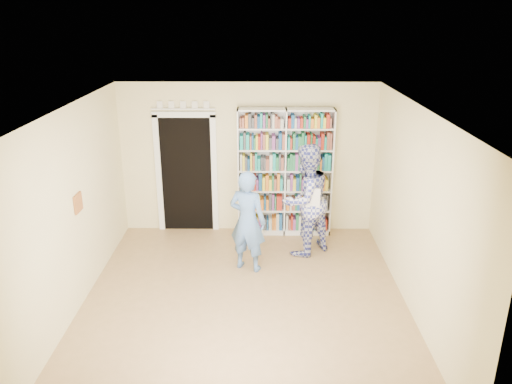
{
  "coord_description": "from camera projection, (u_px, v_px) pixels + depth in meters",
  "views": [
    {
      "loc": [
        0.21,
        -6.02,
        3.83
      ],
      "look_at": [
        0.16,
        0.9,
        1.31
      ],
      "focal_mm": 35.0,
      "sensor_mm": 36.0,
      "label": 1
    }
  ],
  "objects": [
    {
      "name": "man_plaid",
      "position": [
        305.0,
        200.0,
        8.09
      ],
      "size": [
        1.15,
        1.12,
        1.87
      ],
      "primitive_type": "imported",
      "rotation": [
        0.0,
        0.0,
        3.82
      ],
      "color": "#303693",
      "rests_on": "floor"
    },
    {
      "name": "doorway",
      "position": [
        186.0,
        168.0,
        8.9
      ],
      "size": [
        1.1,
        0.08,
        2.43
      ],
      "color": "black",
      "rests_on": "floor"
    },
    {
      "name": "wall_back",
      "position": [
        248.0,
        159.0,
        8.85
      ],
      "size": [
        4.5,
        0.0,
        4.5
      ],
      "primitive_type": "plane",
      "rotation": [
        1.57,
        0.0,
        0.0
      ],
      "color": "beige",
      "rests_on": "floor"
    },
    {
      "name": "wall_art",
      "position": [
        78.0,
        203.0,
        6.69
      ],
      "size": [
        0.03,
        0.25,
        0.25
      ],
      "primitive_type": "cube",
      "color": "brown",
      "rests_on": "wall_left"
    },
    {
      "name": "wall_right",
      "position": [
        416.0,
        213.0,
        6.49
      ],
      "size": [
        0.0,
        5.0,
        5.0
      ],
      "primitive_type": "plane",
      "rotation": [
        1.57,
        0.0,
        -1.57
      ],
      "color": "beige",
      "rests_on": "floor"
    },
    {
      "name": "paper_sheet",
      "position": [
        313.0,
        198.0,
        7.8
      ],
      "size": [
        0.22,
        0.04,
        0.32
      ],
      "primitive_type": "cube",
      "rotation": [
        0.0,
        0.0,
        -0.12
      ],
      "color": "white",
      "rests_on": "man_plaid"
    },
    {
      "name": "ceiling",
      "position": [
        243.0,
        110.0,
        6.04
      ],
      "size": [
        5.0,
        5.0,
        0.0
      ],
      "primitive_type": "plane",
      "rotation": [
        3.14,
        0.0,
        0.0
      ],
      "color": "white",
      "rests_on": "wall_back"
    },
    {
      "name": "bookshelf",
      "position": [
        285.0,
        172.0,
        8.77
      ],
      "size": [
        1.66,
        0.31,
        2.28
      ],
      "rotation": [
        0.0,
        0.0,
        0.32
      ],
      "color": "white",
      "rests_on": "floor"
    },
    {
      "name": "wall_left",
      "position": [
        72.0,
        212.0,
        6.52
      ],
      "size": [
        0.0,
        5.0,
        5.0
      ],
      "primitive_type": "plane",
      "rotation": [
        1.57,
        0.0,
        1.57
      ],
      "color": "beige",
      "rests_on": "floor"
    },
    {
      "name": "floor",
      "position": [
        244.0,
        302.0,
        6.97
      ],
      "size": [
        5.0,
        5.0,
        0.0
      ],
      "primitive_type": "plane",
      "color": "olive",
      "rests_on": "ground"
    },
    {
      "name": "man_blue",
      "position": [
        248.0,
        221.0,
        7.61
      ],
      "size": [
        0.69,
        0.58,
        1.61
      ],
      "primitive_type": "imported",
      "rotation": [
        0.0,
        0.0,
        2.75
      ],
      "color": "#5076B2",
      "rests_on": "floor"
    }
  ]
}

